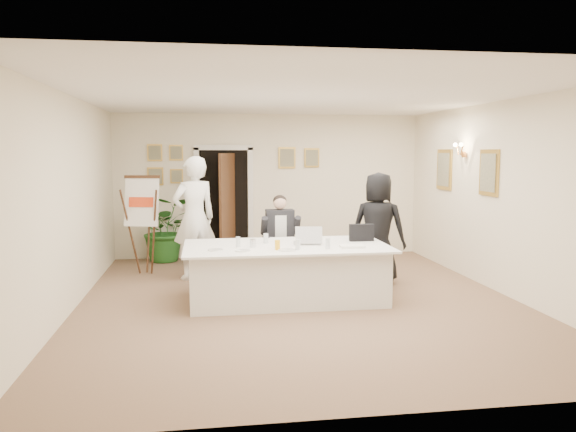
{
  "coord_description": "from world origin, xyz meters",
  "views": [
    {
      "loc": [
        -1.28,
        -7.54,
        2.05
      ],
      "look_at": [
        -0.06,
        0.6,
        1.12
      ],
      "focal_mm": 35.0,
      "sensor_mm": 36.0,
      "label": 1
    }
  ],
  "objects_px": {
    "flip_chart": "(144,230)",
    "potted_palm": "(166,229)",
    "conference_table": "(286,272)",
    "standing_man": "(194,218)",
    "laptop": "(307,234)",
    "steel_jug": "(253,243)",
    "seated_man": "(280,238)",
    "laptop_bag": "(362,233)",
    "paper_stack": "(352,246)",
    "standing_woman": "(378,228)",
    "oj_glass": "(277,245)"
  },
  "relations": [
    {
      "from": "flip_chart",
      "to": "potted_palm",
      "type": "bearing_deg",
      "value": 76.22
    },
    {
      "from": "conference_table",
      "to": "standing_man",
      "type": "bearing_deg",
      "value": 129.9
    },
    {
      "from": "conference_table",
      "to": "laptop",
      "type": "xyz_separation_m",
      "value": [
        0.31,
        0.09,
        0.52
      ]
    },
    {
      "from": "steel_jug",
      "to": "seated_man",
      "type": "bearing_deg",
      "value": 65.97
    },
    {
      "from": "laptop_bag",
      "to": "potted_palm",
      "type": "bearing_deg",
      "value": 135.48
    },
    {
      "from": "conference_table",
      "to": "laptop",
      "type": "relative_size",
      "value": 7.34
    },
    {
      "from": "potted_palm",
      "to": "paper_stack",
      "type": "height_order",
      "value": "potted_palm"
    },
    {
      "from": "laptop",
      "to": "steel_jug",
      "type": "bearing_deg",
      "value": -158.4
    },
    {
      "from": "potted_palm",
      "to": "laptop_bag",
      "type": "xyz_separation_m",
      "value": [
        2.97,
        -2.94,
        0.28
      ]
    },
    {
      "from": "conference_table",
      "to": "steel_jug",
      "type": "relative_size",
      "value": 25.59
    },
    {
      "from": "flip_chart",
      "to": "paper_stack",
      "type": "bearing_deg",
      "value": -37.59
    },
    {
      "from": "laptop_bag",
      "to": "steel_jug",
      "type": "xyz_separation_m",
      "value": [
        -1.61,
        -0.31,
        -0.07
      ]
    },
    {
      "from": "flip_chart",
      "to": "laptop_bag",
      "type": "bearing_deg",
      "value": -28.61
    },
    {
      "from": "standing_woman",
      "to": "laptop",
      "type": "height_order",
      "value": "standing_woman"
    },
    {
      "from": "potted_palm",
      "to": "oj_glass",
      "type": "height_order",
      "value": "potted_palm"
    },
    {
      "from": "paper_stack",
      "to": "potted_palm",
      "type": "bearing_deg",
      "value": 127.9
    },
    {
      "from": "standing_man",
      "to": "paper_stack",
      "type": "bearing_deg",
      "value": 116.39
    },
    {
      "from": "laptop",
      "to": "laptop_bag",
      "type": "relative_size",
      "value": 1.09
    },
    {
      "from": "standing_man",
      "to": "oj_glass",
      "type": "bearing_deg",
      "value": 97.7
    },
    {
      "from": "flip_chart",
      "to": "standing_woman",
      "type": "relative_size",
      "value": 0.94
    },
    {
      "from": "conference_table",
      "to": "flip_chart",
      "type": "height_order",
      "value": "flip_chart"
    },
    {
      "from": "standing_man",
      "to": "paper_stack",
      "type": "height_order",
      "value": "standing_man"
    },
    {
      "from": "flip_chart",
      "to": "standing_woman",
      "type": "bearing_deg",
      "value": -17.06
    },
    {
      "from": "conference_table",
      "to": "potted_palm",
      "type": "xyz_separation_m",
      "value": [
        -1.84,
        3.14,
        0.22
      ]
    },
    {
      "from": "steel_jug",
      "to": "laptop_bag",
      "type": "bearing_deg",
      "value": 10.74
    },
    {
      "from": "conference_table",
      "to": "laptop_bag",
      "type": "xyz_separation_m",
      "value": [
        1.13,
        0.2,
        0.51
      ]
    },
    {
      "from": "laptop",
      "to": "oj_glass",
      "type": "distance_m",
      "value": 0.67
    },
    {
      "from": "standing_woman",
      "to": "oj_glass",
      "type": "xyz_separation_m",
      "value": [
        -1.75,
        -1.2,
        -0.03
      ]
    },
    {
      "from": "standing_man",
      "to": "oj_glass",
      "type": "height_order",
      "value": "standing_man"
    },
    {
      "from": "standing_man",
      "to": "steel_jug",
      "type": "bearing_deg",
      "value": 93.5
    },
    {
      "from": "potted_palm",
      "to": "flip_chart",
      "type": "bearing_deg",
      "value": -103.78
    },
    {
      "from": "conference_table",
      "to": "standing_woman",
      "type": "relative_size",
      "value": 1.61
    },
    {
      "from": "paper_stack",
      "to": "standing_woman",
      "type": "bearing_deg",
      "value": 57.64
    },
    {
      "from": "standing_man",
      "to": "laptop",
      "type": "xyz_separation_m",
      "value": [
        1.59,
        -1.44,
        -0.08
      ]
    },
    {
      "from": "laptop_bag",
      "to": "steel_jug",
      "type": "distance_m",
      "value": 1.64
    },
    {
      "from": "standing_woman",
      "to": "paper_stack",
      "type": "height_order",
      "value": "standing_woman"
    },
    {
      "from": "seated_man",
      "to": "laptop",
      "type": "height_order",
      "value": "seated_man"
    },
    {
      "from": "flip_chart",
      "to": "laptop",
      "type": "relative_size",
      "value": 4.27
    },
    {
      "from": "oj_glass",
      "to": "potted_palm",
      "type": "bearing_deg",
      "value": 115.44
    },
    {
      "from": "standing_man",
      "to": "laptop",
      "type": "relative_size",
      "value": 5.2
    },
    {
      "from": "laptop_bag",
      "to": "standing_woman",
      "type": "bearing_deg",
      "value": 54.91
    },
    {
      "from": "flip_chart",
      "to": "potted_palm",
      "type": "xyz_separation_m",
      "value": [
        0.29,
        1.16,
        -0.14
      ]
    },
    {
      "from": "seated_man",
      "to": "standing_woman",
      "type": "height_order",
      "value": "standing_woman"
    },
    {
      "from": "paper_stack",
      "to": "oj_glass",
      "type": "height_order",
      "value": "oj_glass"
    },
    {
      "from": "standing_man",
      "to": "potted_palm",
      "type": "relative_size",
      "value": 1.62
    },
    {
      "from": "laptop_bag",
      "to": "paper_stack",
      "type": "distance_m",
      "value": 0.6
    },
    {
      "from": "conference_table",
      "to": "laptop_bag",
      "type": "bearing_deg",
      "value": 9.94
    },
    {
      "from": "standing_man",
      "to": "laptop_bag",
      "type": "relative_size",
      "value": 5.66
    },
    {
      "from": "potted_palm",
      "to": "paper_stack",
      "type": "distance_m",
      "value": 4.38
    },
    {
      "from": "standing_man",
      "to": "conference_table",
      "type": "bearing_deg",
      "value": 107.23
    }
  ]
}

